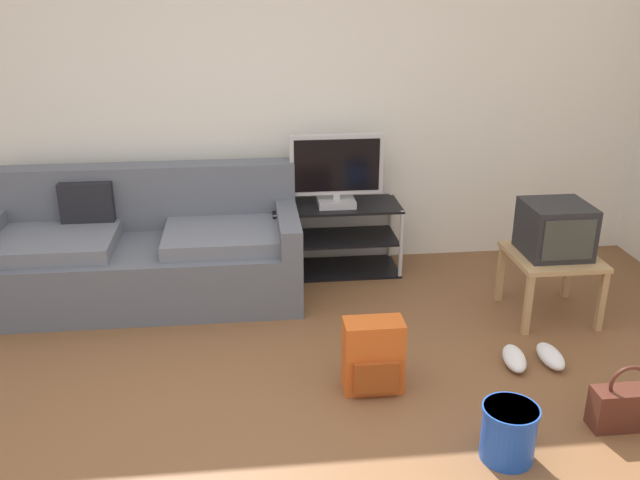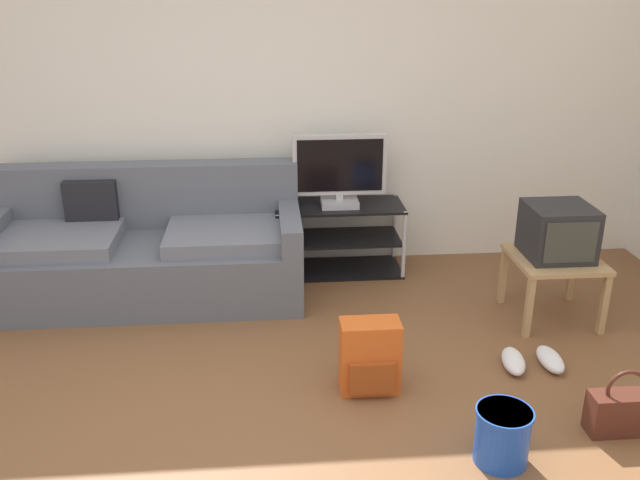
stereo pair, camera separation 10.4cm
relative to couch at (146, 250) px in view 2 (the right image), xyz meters
name	(u,v)px [view 2 (the right image)]	position (x,y,z in m)	size (l,w,h in m)	color
ground_plane	(263,461)	(0.79, -1.88, -0.33)	(9.00, 9.80, 0.02)	brown
wall_back	(255,87)	(0.79, 0.57, 1.03)	(9.00, 0.10, 2.70)	silver
couch	(146,250)	(0.00, 0.00, 0.00)	(2.14, 0.88, 0.87)	#565B66
tv_stand	(339,238)	(1.38, 0.28, -0.06)	(0.95, 0.43, 0.53)	black
flat_tv	(340,171)	(1.38, 0.25, 0.47)	(0.68, 0.22, 0.53)	#B2B2B7
side_table	(554,266)	(2.68, -0.60, 0.05)	(0.54, 0.54, 0.43)	tan
crt_tv	(558,231)	(2.68, -0.59, 0.28)	(0.40, 0.40, 0.34)	#232326
backpack	(370,357)	(1.38, -1.34, -0.12)	(0.32, 0.25, 0.41)	#CC561E
handbag	(623,411)	(2.56, -1.81, -0.20)	(0.34, 0.13, 0.35)	#4C2319
cleaning_bucket	(502,434)	(1.90, -1.98, -0.17)	(0.26, 0.26, 0.27)	blue
sneakers_pair	(532,360)	(2.35, -1.20, -0.28)	(0.36, 0.30, 0.09)	white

